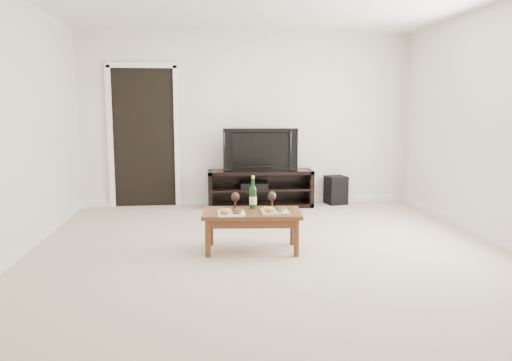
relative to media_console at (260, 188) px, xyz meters
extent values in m
plane|color=beige|center=(-0.17, -2.50, -0.28)|extent=(5.50, 5.50, 0.00)
cube|color=silver|center=(-0.17, 0.27, 1.02)|extent=(5.00, 0.04, 2.60)
cube|color=black|center=(-1.72, 0.24, 0.75)|extent=(0.90, 0.02, 2.05)
cube|color=black|center=(0.00, 0.00, 0.00)|extent=(1.56, 0.45, 0.55)
imported|color=black|center=(0.00, 0.00, 0.59)|extent=(1.10, 0.22, 0.63)
cube|color=black|center=(-0.09, -0.01, 0.05)|extent=(0.43, 0.34, 0.08)
cube|color=black|center=(1.19, 0.09, -0.06)|extent=(0.34, 0.34, 0.43)
cube|color=brown|center=(-0.34, -2.32, -0.07)|extent=(1.05, 0.63, 0.42)
cube|color=white|center=(-0.56, -2.45, 0.18)|extent=(0.27, 0.27, 0.07)
cube|color=white|center=(-0.12, -2.40, 0.18)|extent=(0.27, 0.27, 0.07)
cylinder|color=#0F3812|center=(-0.32, -2.17, 0.32)|extent=(0.07, 0.07, 0.35)
camera|label=1|loc=(-0.82, -7.34, 1.21)|focal=35.00mm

